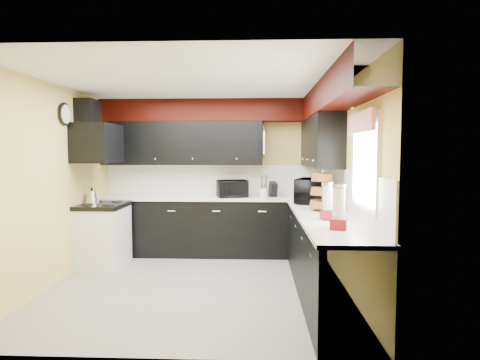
% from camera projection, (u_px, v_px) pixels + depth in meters
% --- Properties ---
extents(ground, '(3.60, 3.60, 0.00)m').
position_uv_depth(ground, '(199.00, 285.00, 5.01)').
color(ground, gray).
rests_on(ground, ground).
extents(wall_back, '(3.60, 0.06, 2.50)m').
position_uv_depth(wall_back, '(214.00, 176.00, 6.72)').
color(wall_back, '#E0C666').
rests_on(wall_back, ground).
extents(wall_right, '(0.06, 3.60, 2.50)m').
position_uv_depth(wall_right, '(346.00, 186.00, 4.85)').
color(wall_right, '#E0C666').
rests_on(wall_right, ground).
extents(wall_left, '(0.06, 3.60, 2.50)m').
position_uv_depth(wall_left, '(55.00, 185.00, 5.00)').
color(wall_left, '#E0C666').
rests_on(wall_left, ground).
extents(ceiling, '(3.60, 3.60, 0.06)m').
position_uv_depth(ceiling, '(198.00, 82.00, 4.84)').
color(ceiling, white).
rests_on(ceiling, wall_back).
extents(cab_back, '(3.60, 0.60, 0.90)m').
position_uv_depth(cab_back, '(212.00, 227.00, 6.47)').
color(cab_back, black).
rests_on(cab_back, ground).
extents(cab_right, '(0.60, 3.00, 0.90)m').
position_uv_depth(cab_right, '(324.00, 257.00, 4.62)').
color(cab_right, black).
rests_on(cab_right, ground).
extents(counter_back, '(3.62, 0.64, 0.04)m').
position_uv_depth(counter_back, '(212.00, 198.00, 6.44)').
color(counter_back, white).
rests_on(counter_back, cab_back).
extents(counter_right, '(0.64, 3.02, 0.04)m').
position_uv_depth(counter_right, '(325.00, 217.00, 4.59)').
color(counter_right, white).
rests_on(counter_right, cab_right).
extents(splash_back, '(3.60, 0.02, 0.50)m').
position_uv_depth(splash_back, '(214.00, 180.00, 6.71)').
color(splash_back, white).
rests_on(splash_back, counter_back).
extents(splash_right, '(0.02, 3.60, 0.50)m').
position_uv_depth(splash_right, '(345.00, 191.00, 4.85)').
color(splash_right, white).
rests_on(splash_right, counter_right).
extents(upper_back, '(2.60, 0.35, 0.70)m').
position_uv_depth(upper_back, '(182.00, 143.00, 6.53)').
color(upper_back, black).
rests_on(upper_back, wall_back).
extents(upper_right, '(0.35, 1.80, 0.70)m').
position_uv_depth(upper_right, '(320.00, 142.00, 5.72)').
color(upper_right, black).
rests_on(upper_right, wall_right).
extents(soffit_back, '(3.60, 0.36, 0.35)m').
position_uv_depth(soffit_back, '(212.00, 111.00, 6.46)').
color(soffit_back, black).
rests_on(soffit_back, wall_back).
extents(soffit_right, '(0.36, 3.24, 0.35)m').
position_uv_depth(soffit_right, '(336.00, 94.00, 4.60)').
color(soffit_right, black).
rests_on(soffit_right, wall_right).
extents(stove, '(0.60, 0.75, 0.86)m').
position_uv_depth(stove, '(103.00, 237.00, 5.79)').
color(stove, white).
rests_on(stove, ground).
extents(cooktop, '(0.62, 0.77, 0.06)m').
position_uv_depth(cooktop, '(102.00, 206.00, 5.76)').
color(cooktop, black).
rests_on(cooktop, stove).
extents(hood, '(0.50, 0.78, 0.55)m').
position_uv_depth(hood, '(98.00, 144.00, 5.70)').
color(hood, black).
rests_on(hood, wall_left).
extents(hood_duct, '(0.24, 0.40, 0.40)m').
position_uv_depth(hood_duct, '(88.00, 114.00, 5.67)').
color(hood_duct, black).
rests_on(hood_duct, wall_left).
extents(window, '(0.03, 0.86, 0.96)m').
position_uv_depth(window, '(366.00, 163.00, 3.93)').
color(window, white).
rests_on(window, wall_right).
extents(valance, '(0.04, 0.88, 0.20)m').
position_uv_depth(valance, '(361.00, 122.00, 3.91)').
color(valance, red).
rests_on(valance, wall_right).
extents(pan_top, '(0.03, 0.22, 0.40)m').
position_uv_depth(pan_top, '(263.00, 131.00, 6.38)').
color(pan_top, black).
rests_on(pan_top, upper_back).
extents(pan_mid, '(0.03, 0.28, 0.46)m').
position_uv_depth(pan_mid, '(263.00, 146.00, 6.27)').
color(pan_mid, black).
rests_on(pan_mid, upper_back).
extents(pan_low, '(0.03, 0.24, 0.42)m').
position_uv_depth(pan_low, '(263.00, 148.00, 6.53)').
color(pan_low, black).
rests_on(pan_low, upper_back).
extents(cut_board, '(0.03, 0.26, 0.35)m').
position_uv_depth(cut_board, '(264.00, 143.00, 6.15)').
color(cut_board, white).
rests_on(cut_board, upper_back).
extents(baskets, '(0.27, 0.27, 0.50)m').
position_uv_depth(baskets, '(322.00, 191.00, 4.92)').
color(baskets, brown).
rests_on(baskets, upper_right).
extents(clock, '(0.03, 0.30, 0.30)m').
position_uv_depth(clock, '(65.00, 114.00, 5.18)').
color(clock, black).
rests_on(clock, wall_left).
extents(deco_plate, '(0.03, 0.24, 0.24)m').
position_uv_depth(deco_plate, '(352.00, 99.00, 4.43)').
color(deco_plate, white).
rests_on(deco_plate, wall_right).
extents(toaster_oven, '(0.55, 0.50, 0.27)m').
position_uv_depth(toaster_oven, '(232.00, 189.00, 6.40)').
color(toaster_oven, black).
rests_on(toaster_oven, counter_back).
extents(microwave, '(0.60, 0.72, 0.34)m').
position_uv_depth(microwave, '(313.00, 191.00, 5.66)').
color(microwave, black).
rests_on(microwave, counter_right).
extents(utensil_crock, '(0.14, 0.14, 0.14)m').
position_uv_depth(utensil_crock, '(264.00, 193.00, 6.38)').
color(utensil_crock, silver).
rests_on(utensil_crock, counter_back).
extents(knife_block, '(0.14, 0.17, 0.24)m').
position_uv_depth(knife_block, '(273.00, 190.00, 6.43)').
color(knife_block, black).
rests_on(knife_block, counter_back).
extents(kettle, '(0.22, 0.22, 0.18)m').
position_uv_depth(kettle, '(92.00, 197.00, 5.81)').
color(kettle, '#B6B6BB').
rests_on(kettle, cooktop).
extents(dispenser_a, '(0.15, 0.15, 0.37)m').
position_uv_depth(dispenser_a, '(328.00, 203.00, 4.25)').
color(dispenser_a, '#610107').
rests_on(dispenser_a, counter_right).
extents(dispenser_b, '(0.18, 0.18, 0.40)m').
position_uv_depth(dispenser_b, '(339.00, 208.00, 3.71)').
color(dispenser_b, maroon).
rests_on(dispenser_b, counter_right).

